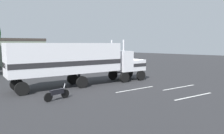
# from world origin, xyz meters

# --- Properties ---
(ground_plane) EXTENTS (120.00, 120.00, 0.00)m
(ground_plane) POSITION_xyz_m (0.00, 0.00, 0.00)
(ground_plane) COLOR #2D2D30
(lane_stripe_near) EXTENTS (4.36, 0.96, 0.01)m
(lane_stripe_near) POSITION_xyz_m (-4.23, -3.50, 0.01)
(lane_stripe_near) COLOR silver
(lane_stripe_near) RESTS_ON ground_plane
(lane_stripe_mid) EXTENTS (4.33, 1.12, 0.01)m
(lane_stripe_mid) POSITION_xyz_m (-0.76, -6.02, 0.01)
(lane_stripe_mid) COLOR silver
(lane_stripe_mid) RESTS_ON ground_plane
(lane_stripe_far) EXTENTS (4.30, 1.24, 0.01)m
(lane_stripe_far) POSITION_xyz_m (-3.18, -8.38, 0.01)
(lane_stripe_far) COLOR silver
(lane_stripe_far) RESTS_ON ground_plane
(semi_truck) EXTENTS (14.35, 5.63, 4.50)m
(semi_truck) POSITION_xyz_m (-6.76, 1.55, 2.52)
(semi_truck) COLOR white
(semi_truck) RESTS_ON ground_plane
(person_bystander) EXTENTS (0.34, 0.45, 1.63)m
(person_bystander) POSITION_xyz_m (-5.09, 3.58, 0.89)
(person_bystander) COLOR black
(person_bystander) RESTS_ON ground_plane
(parked_bus) EXTENTS (11.17, 3.42, 3.40)m
(parked_bus) POSITION_xyz_m (-2.11, 13.78, 2.07)
(parked_bus) COLOR silver
(parked_bus) RESTS_ON ground_plane
(motorcycle) EXTENTS (2.11, 0.28, 1.12)m
(motorcycle) POSITION_xyz_m (-11.05, -1.51, 0.48)
(motorcycle) COLOR black
(motorcycle) RESTS_ON ground_plane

